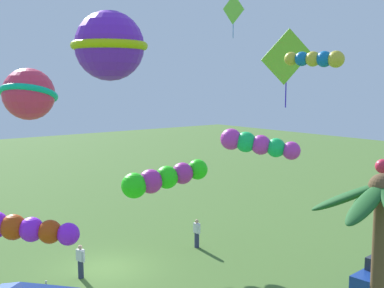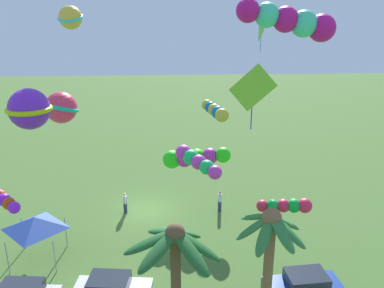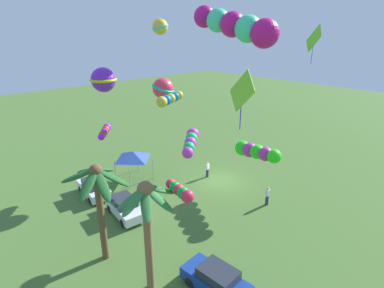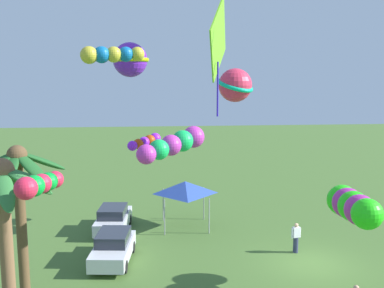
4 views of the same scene
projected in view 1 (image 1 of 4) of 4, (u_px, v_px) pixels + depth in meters
name	position (u px, v px, depth m)	size (l,w,h in m)	color
ground_plane	(107.00, 269.00, 23.48)	(120.00, 120.00, 0.00)	#476B2D
palm_tree_0	(381.00, 225.00, 13.91)	(3.97, 3.64, 6.45)	brown
spectator_0	(81.00, 261.00, 22.27)	(0.31, 0.54, 1.59)	#2D3351
spectator_1	(197.00, 233.00, 26.46)	(0.26, 0.55, 1.59)	#2D3351
kite_ball_1	(109.00, 46.00, 12.71)	(2.26, 2.26, 1.85)	purple
kite_tube_2	(27.00, 229.00, 12.55)	(2.10, 1.99, 0.85)	#941FF2
kite_diamond_3	(233.00, 10.00, 26.16)	(0.41, 1.74, 2.40)	#66C72D
kite_ball_4	(29.00, 94.00, 17.27)	(2.89, 2.89, 1.87)	#E63050
kite_diamond_6	(287.00, 58.00, 21.69)	(2.47, 0.87, 3.60)	#77CD27
kite_tube_8	(316.00, 59.00, 17.58)	(1.07, 2.21, 0.63)	gold
kite_tube_9	(257.00, 144.00, 19.33)	(2.34, 2.68, 1.21)	#C633B1
kite_tube_10	(163.00, 178.00, 25.34)	(4.84, 1.95, 1.77)	#22E016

